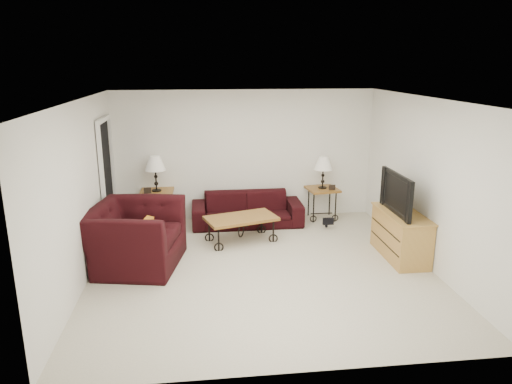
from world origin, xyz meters
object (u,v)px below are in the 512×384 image
Objects in this scene: side_table_right at (322,203)px; coffee_table at (241,229)px; side_table_left at (158,208)px; tv_stand at (401,235)px; lamp_right at (323,173)px; sofa at (247,209)px; backpack at (327,218)px; television at (403,193)px; armchair at (135,236)px; lamp_left at (156,174)px.

side_table_right is 1.99m from coffee_table.
side_table_left is 1.07× the size of side_table_right.
side_table_right is at bearing 110.33° from tv_stand.
side_table_right is 1.00× the size of lamp_right.
sofa is 3.33× the size of lamp_right.
sofa is 1.75× the size of coffee_table.
side_table_left reaches higher than backpack.
television reaches higher than sofa.
coffee_table is 1.87m from armchair.
sofa is 3.11× the size of side_table_left.
side_table_left is at bearing 173.88° from sofa.
lamp_right is 0.57× the size of television.
coffee_table is at bearing -148.00° from lamp_right.
side_table_right is 2.27m from television.
lamp_left is (-3.18, -0.00, 0.69)m from side_table_right.
side_table_left is 4.45m from television.
side_table_left is 0.61× the size of television.
armchair is 3.57m from backpack.
coffee_table is 1.08× the size of television.
tv_stand is 1.68m from backpack.
armchair is at bearing -156.14° from backpack.
lamp_right is at bearing 0.00° from lamp_left.
backpack is at bearing -14.07° from sofa.
side_table_left is 1.83m from coffee_table.
side_table_left is at bearing -117.32° from television.
side_table_right is at bearing 32.00° from coffee_table.
backpack is at bearing -152.42° from television.
side_table_right is 3.84m from armchair.
lamp_right is at bearing 32.00° from coffee_table.
television is (3.90, -2.02, 0.05)m from lamp_left.
armchair is at bearing -154.60° from coffee_table.
television is at bearing 180.00° from tv_stand.
tv_stand is at bearing -81.18° from armchair.
television is (-0.02, 0.00, 0.68)m from tv_stand.
tv_stand is at bearing -39.31° from sofa.
television reaches higher than backpack.
lamp_left is 0.56× the size of coffee_table.
television is at bearing -81.19° from armchair.
backpack is (-0.04, -0.54, -0.11)m from side_table_right.
coffee_table is at bearing -160.39° from backpack.
armchair is at bearing -138.14° from sofa.
lamp_left reaches higher than backpack.
backpack is (-0.77, 1.47, -0.85)m from television.
sofa is 5.21× the size of backpack.
lamp_right reaches higher than side_table_left.
side_table_right is at bearing 88.01° from backpack.
television is (2.22, -1.84, 0.75)m from sofa.
side_table_left is (-1.68, 0.18, 0.03)m from sofa.
sofa is at bearing 77.75° from coffee_table.
side_table_left is at bearing 5.60° from armchair.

